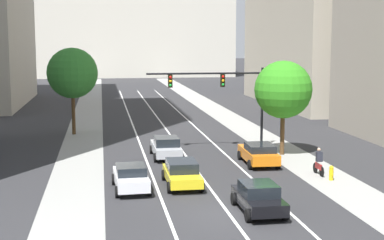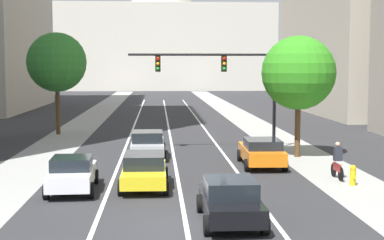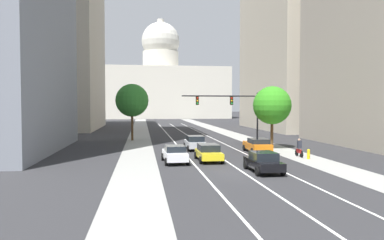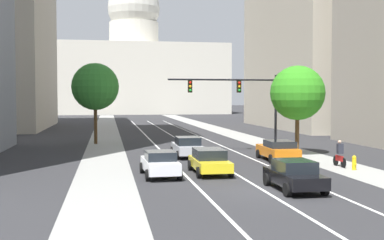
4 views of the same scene
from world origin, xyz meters
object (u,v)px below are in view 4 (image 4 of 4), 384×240
(car_white, at_px, (160,163))
(capitol_building, at_px, (134,70))
(car_orange, at_px, (278,150))
(car_silver, at_px, (187,147))
(street_tree_far_right, at_px, (298,93))
(cyclist, at_px, (340,154))
(street_tree_near_left, at_px, (95,87))
(car_yellow, at_px, (209,161))
(car_black, at_px, (294,175))
(traffic_signal_mast, at_px, (241,95))
(fire_hydrant, at_px, (354,163))

(car_white, bearing_deg, capitol_building, -4.71)
(car_orange, bearing_deg, car_silver, 62.71)
(capitol_building, distance_m, street_tree_far_right, 101.71)
(cyclist, relative_size, street_tree_near_left, 0.22)
(car_orange, distance_m, street_tree_far_right, 5.66)
(car_silver, distance_m, street_tree_near_left, 14.32)
(car_yellow, bearing_deg, car_white, 101.42)
(car_silver, xyz_separation_m, car_black, (2.97, -13.86, -0.02))
(capitol_building, xyz_separation_m, car_orange, (4.45, -104.22, -11.19))
(capitol_building, height_order, car_black, capitol_building)
(car_orange, xyz_separation_m, traffic_signal_mast, (-1.16, 5.61, 3.85))
(car_silver, bearing_deg, car_black, -168.10)
(car_orange, height_order, fire_hydrant, car_orange)
(car_yellow, distance_m, traffic_signal_mast, 12.15)
(car_orange, height_order, cyclist, cyclist)
(street_tree_near_left, bearing_deg, car_white, -78.77)
(cyclist, xyz_separation_m, street_tree_far_right, (-0.25, 6.60, 3.94))
(cyclist, distance_m, street_tree_near_left, 24.70)
(car_orange, xyz_separation_m, fire_hydrant, (3.09, -5.04, -0.31))
(car_yellow, relative_size, street_tree_far_right, 0.64)
(car_white, height_order, cyclist, cyclist)
(car_silver, xyz_separation_m, traffic_signal_mast, (4.78, 2.36, 3.84))
(car_silver, height_order, car_white, car_silver)
(car_orange, bearing_deg, car_black, 165.83)
(car_yellow, distance_m, car_black, 6.45)
(street_tree_near_left, height_order, street_tree_far_right, street_tree_near_left)
(car_yellow, relative_size, cyclist, 2.55)
(car_orange, height_order, car_black, same)
(car_black, height_order, car_white, car_black)
(car_white, height_order, traffic_signal_mast, traffic_signal_mast)
(cyclist, bearing_deg, car_yellow, 97.58)
(street_tree_near_left, bearing_deg, car_orange, -48.92)
(car_yellow, distance_m, street_tree_far_right, 12.31)
(traffic_signal_mast, height_order, street_tree_near_left, street_tree_near_left)
(car_silver, bearing_deg, cyclist, -128.05)
(capitol_building, relative_size, car_yellow, 11.19)
(capitol_building, xyz_separation_m, street_tree_near_left, (-8.48, -89.38, -6.50))
(car_black, bearing_deg, car_white, 48.86)
(street_tree_far_right, bearing_deg, car_silver, 178.36)
(street_tree_far_right, bearing_deg, traffic_signal_mast, 145.37)
(car_yellow, bearing_deg, capitol_building, -0.51)
(car_white, xyz_separation_m, traffic_signal_mast, (7.74, 11.07, 3.87))
(car_silver, bearing_deg, car_orange, -118.91)
(car_yellow, xyz_separation_m, car_black, (2.97, -5.73, -0.01))
(capitol_building, relative_size, car_orange, 10.63)
(street_tree_far_right, bearing_deg, fire_hydrant, -86.58)
(car_yellow, bearing_deg, traffic_signal_mast, -24.21)
(street_tree_near_left, bearing_deg, traffic_signal_mast, -38.07)
(car_black, distance_m, street_tree_near_left, 27.73)
(car_silver, distance_m, cyclist, 11.14)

